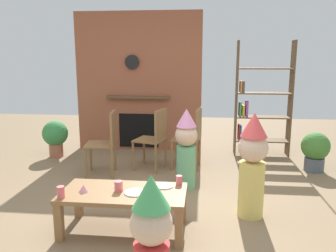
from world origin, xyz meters
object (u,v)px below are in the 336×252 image
(paper_cup_near_right, at_px, (119,186))
(paper_plate_rear, at_px, (164,186))
(paper_cup_near_left, at_px, (61,192))
(paper_cup_center, at_px, (148,197))
(potted_plant_short, at_px, (55,136))
(child_in_pink, at_px, (252,163))
(paper_plate_front, at_px, (135,193))
(birthday_cake_slice, at_px, (84,188))
(coffee_table, at_px, (124,197))
(bookshelf, at_px, (259,103))
(potted_plant_tall, at_px, (315,150))
(paper_cup_far_left, at_px, (179,180))
(child_with_cone_hat, at_px, (152,245))
(dining_chair_right, at_px, (192,134))
(child_by_the_chairs, at_px, (186,147))
(dining_chair_left, at_px, (107,139))
(dining_chair_middle, at_px, (155,136))

(paper_cup_near_right, relative_size, paper_plate_rear, 0.57)
(paper_cup_near_left, height_order, paper_cup_center, paper_cup_near_left)
(potted_plant_short, bearing_deg, paper_cup_near_right, -54.72)
(paper_plate_rear, xyz_separation_m, child_in_pink, (0.87, 0.29, 0.17))
(paper_plate_front, bearing_deg, paper_plate_rear, 37.79)
(paper_cup_center, distance_m, birthday_cake_slice, 0.65)
(paper_plate_front, xyz_separation_m, potted_plant_short, (-1.82, 2.38, -0.05))
(potted_plant_short, bearing_deg, coffee_table, -53.98)
(bookshelf, distance_m, paper_cup_near_left, 3.75)
(potted_plant_tall, bearing_deg, paper_plate_front, -137.31)
(coffee_table, relative_size, child_in_pink, 1.07)
(paper_cup_center, relative_size, child_in_pink, 0.08)
(paper_cup_far_left, xyz_separation_m, paper_plate_rear, (-0.14, -0.07, -0.04))
(child_with_cone_hat, distance_m, dining_chair_right, 3.06)
(dining_chair_right, bearing_deg, paper_cup_far_left, 95.37)
(paper_plate_front, xyz_separation_m, child_by_the_chairs, (0.40, 1.22, 0.13))
(paper_cup_near_right, distance_m, birthday_cake_slice, 0.32)
(paper_cup_near_left, relative_size, paper_plate_front, 0.53)
(coffee_table, bearing_deg, birthday_cake_slice, -171.94)
(paper_cup_near_left, height_order, dining_chair_left, dining_chair_left)
(child_in_pink, bearing_deg, potted_plant_tall, -145.39)
(birthday_cake_slice, xyz_separation_m, potted_plant_tall, (2.72, 2.08, -0.12))
(paper_cup_far_left, xyz_separation_m, child_by_the_chairs, (0.02, 0.96, 0.09))
(paper_cup_near_left, relative_size, birthday_cake_slice, 1.08)
(potted_plant_short, bearing_deg, dining_chair_left, -35.16)
(paper_cup_near_left, height_order, dining_chair_middle, dining_chair_middle)
(paper_cup_near_right, distance_m, paper_plate_rear, 0.44)
(paper_plate_rear, relative_size, child_by_the_chairs, 0.17)
(coffee_table, distance_m, potted_plant_tall, 3.10)
(paper_cup_near_left, height_order, potted_plant_short, potted_plant_short)
(coffee_table, xyz_separation_m, child_in_pink, (1.24, 0.45, 0.24))
(dining_chair_left, bearing_deg, paper_plate_rear, 117.33)
(child_by_the_chairs, bearing_deg, potted_plant_tall, 138.48)
(paper_plate_rear, distance_m, potted_plant_tall, 2.73)
(paper_cup_near_right, bearing_deg, paper_cup_near_left, -155.81)
(child_with_cone_hat, relative_size, child_by_the_chairs, 0.94)
(child_in_pink, bearing_deg, birthday_cake_slice, -2.62)
(bookshelf, height_order, dining_chair_right, bookshelf)
(bookshelf, bearing_deg, dining_chair_middle, -148.97)
(child_by_the_chairs, relative_size, dining_chair_right, 1.13)
(paper_plate_rear, relative_size, dining_chair_middle, 0.19)
(dining_chair_left, bearing_deg, child_with_cone_hat, 104.23)
(paper_cup_center, bearing_deg, potted_plant_tall, 47.06)
(dining_chair_left, distance_m, potted_plant_short, 1.35)
(child_in_pink, bearing_deg, child_by_the_chairs, -65.94)
(child_with_cone_hat, relative_size, dining_chair_middle, 1.06)
(child_in_pink, distance_m, dining_chair_middle, 1.85)
(potted_plant_tall, bearing_deg, potted_plant_short, 175.51)
(child_in_pink, xyz_separation_m, potted_plant_short, (-2.94, 1.89, -0.22))
(dining_chair_middle, bearing_deg, child_by_the_chairs, 142.09)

